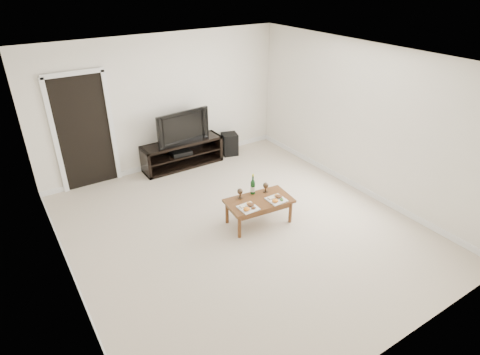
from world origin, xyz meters
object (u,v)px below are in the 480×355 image
at_px(media_console, 182,154).
at_px(subwoofer, 230,144).
at_px(television, 180,126).
at_px(coffee_table, 259,211).

height_order(media_console, subwoofer, media_console).
relative_size(media_console, subwoofer, 3.48).
distance_m(television, subwoofer, 1.29).
relative_size(television, coffee_table, 1.10).
height_order(media_console, television, television).
distance_m(subwoofer, coffee_table, 2.69).
height_order(media_console, coffee_table, media_console).
bearing_deg(subwoofer, television, -165.08).
height_order(subwoofer, coffee_table, subwoofer).
relative_size(media_console, television, 1.46).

